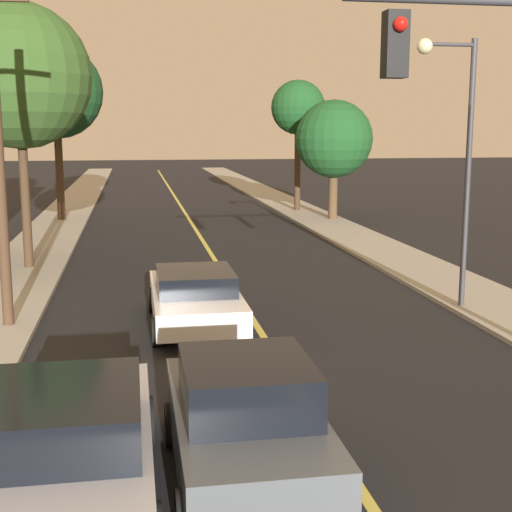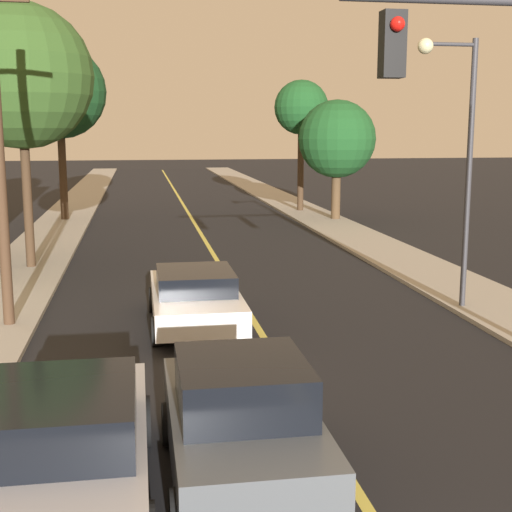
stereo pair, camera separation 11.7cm
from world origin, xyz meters
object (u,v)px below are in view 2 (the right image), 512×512
object	(u,v)px
car_near_lane_second	(195,297)
tree_left_near	(21,77)
car_outer_lane_front	(62,444)
streetlamp_right	(457,136)
tree_left_far	(59,92)
tree_right_far	(301,109)
tree_right_near	(337,139)
car_near_lane_front	(241,422)

from	to	relation	value
car_near_lane_second	tree_left_near	size ratio (longest dim) A/B	0.56
car_outer_lane_front	streetlamp_right	world-z (taller)	streetlamp_right
tree_left_far	tree_right_far	xyz separation A→B (m)	(12.03, 1.94, -0.64)
tree_right_near	tree_left_near	bearing A→B (deg)	-141.42
car_near_lane_second	car_near_lane_front	bearing A→B (deg)	-90.00
tree_right_near	car_near_lane_front	bearing A→B (deg)	-108.18
car_near_lane_front	tree_right_near	xyz separation A→B (m)	(8.17, 24.88, 3.10)
streetlamp_right	tree_right_far	world-z (taller)	tree_right_far
tree_left_near	tree_left_far	bearing A→B (deg)	90.57
tree_right_near	tree_right_far	xyz separation A→B (m)	(-0.87, 3.85, 1.53)
tree_right_far	streetlamp_right	bearing A→B (deg)	-92.86
car_near_lane_second	tree_left_far	distance (m)	20.76
car_outer_lane_front	streetlamp_right	size ratio (longest dim) A/B	0.74
tree_right_near	tree_right_far	bearing A→B (deg)	102.77
tree_left_far	tree_right_far	bearing A→B (deg)	9.15
car_near_lane_front	tree_left_near	world-z (taller)	tree_left_near
streetlamp_right	tree_right_near	distance (m)	17.28
car_near_lane_front	tree_right_far	world-z (taller)	tree_right_far
tree_left_far	tree_right_near	size ratio (longest dim) A/B	1.45
tree_left_near	tree_right_near	world-z (taller)	tree_left_near
car_outer_lane_front	tree_left_near	xyz separation A→B (m)	(-2.46, 14.92, 5.18)
streetlamp_right	tree_left_near	xyz separation A→B (m)	(-10.86, 6.97, 1.73)
tree_left_near	car_near_lane_second	bearing A→B (deg)	-58.01
tree_left_near	tree_left_far	distance (m)	12.11
tree_left_far	car_outer_lane_front	bearing A→B (deg)	-84.54
car_near_lane_front	streetlamp_right	size ratio (longest dim) A/B	0.62
car_near_lane_second	tree_right_far	world-z (taller)	tree_right_far
streetlamp_right	tree_left_far	bearing A→B (deg)	119.93
car_near_lane_front	car_near_lane_second	world-z (taller)	car_near_lane_front
car_outer_lane_front	tree_right_far	bearing A→B (deg)	71.93
streetlamp_right	tree_right_far	xyz separation A→B (m)	(1.05, 21.01, 1.22)
car_near_lane_front	car_near_lane_second	distance (m)	7.31
car_near_lane_second	tree_left_far	size ratio (longest dim) A/B	0.55
car_outer_lane_front	tree_left_near	size ratio (longest dim) A/B	0.58
car_near_lane_front	streetlamp_right	world-z (taller)	streetlamp_right
car_outer_lane_front	streetlamp_right	xyz separation A→B (m)	(8.40, 7.95, 3.45)
streetlamp_right	tree_left_far	size ratio (longest dim) A/B	0.78
tree_left_near	tree_right_far	distance (m)	18.42
car_near_lane_front	car_outer_lane_front	xyz separation A→B (m)	(-2.15, -0.23, -0.03)
car_near_lane_front	tree_right_near	distance (m)	26.37
car_near_lane_second	tree_right_far	distance (m)	23.12
car_outer_lane_front	tree_right_near	bearing A→B (deg)	67.66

